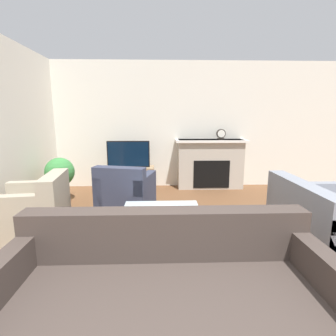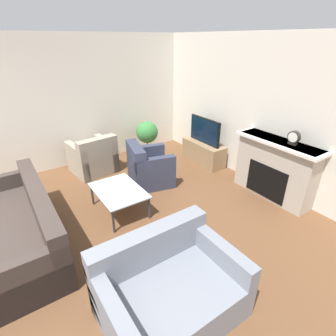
# 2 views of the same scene
# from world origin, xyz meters

# --- Properties ---
(wall_back) EXTENTS (7.94, 0.06, 2.70)m
(wall_back) POSITION_xyz_m (0.00, 4.95, 1.35)
(wall_back) COLOR silver
(wall_back) RESTS_ON ground_plane
(wall_left) EXTENTS (0.06, 7.92, 2.70)m
(wall_left) POSITION_xyz_m (-2.50, 2.46, 1.35)
(wall_left) COLOR silver
(wall_left) RESTS_ON ground_plane
(fireplace) EXTENTS (1.51, 0.44, 1.06)m
(fireplace) POSITION_xyz_m (0.88, 4.72, 0.55)
(fireplace) COLOR #B2A899
(fireplace) RESTS_ON ground_plane
(tv_stand) EXTENTS (1.06, 0.41, 0.49)m
(tv_stand) POSITION_xyz_m (-0.87, 4.63, 0.24)
(tv_stand) COLOR #997A56
(tv_stand) RESTS_ON ground_plane
(tv) EXTENTS (0.89, 0.06, 0.55)m
(tv) POSITION_xyz_m (-0.87, 4.63, 0.76)
(tv) COLOR black
(tv) RESTS_ON tv_stand
(couch_sectional) EXTENTS (2.24, 0.96, 0.82)m
(couch_sectional) POSITION_xyz_m (-0.18, 0.77, 0.29)
(couch_sectional) COLOR #3D332D
(couch_sectional) RESTS_ON ground_plane
(couch_loveseat) EXTENTS (0.98, 1.37, 0.82)m
(couch_loveseat) POSITION_xyz_m (1.71, 1.91, 0.29)
(couch_loveseat) COLOR gray
(couch_loveseat) RESTS_ON ground_plane
(armchair_by_window) EXTENTS (0.89, 0.90, 0.82)m
(armchair_by_window) POSITION_xyz_m (-1.83, 2.41, 0.30)
(armchair_by_window) COLOR #9E937F
(armchair_by_window) RESTS_ON ground_plane
(armchair_accent) EXTENTS (0.93, 0.92, 0.82)m
(armchair_accent) POSITION_xyz_m (-0.75, 3.12, 0.30)
(armchair_accent) COLOR #33384C
(armchair_accent) RESTS_ON ground_plane
(coffee_table) EXTENTS (0.96, 0.68, 0.41)m
(coffee_table) POSITION_xyz_m (-0.20, 2.24, 0.37)
(coffee_table) COLOR #333338
(coffee_table) RESTS_ON ground_plane
(potted_plant) EXTENTS (0.52, 0.52, 0.82)m
(potted_plant) POSITION_xyz_m (-2.02, 3.83, 0.51)
(potted_plant) COLOR #AD704C
(potted_plant) RESTS_ON ground_plane
(mantel_clock) EXTENTS (0.19, 0.07, 0.22)m
(mantel_clock) POSITION_xyz_m (1.10, 4.72, 1.17)
(mantel_clock) COLOR #28231E
(mantel_clock) RESTS_ON fireplace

